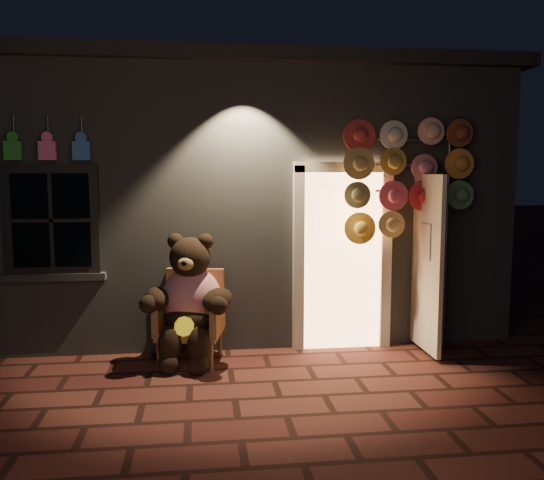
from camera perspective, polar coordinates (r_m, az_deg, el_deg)
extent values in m
plane|color=#572921|center=(5.47, -3.69, -15.49)|extent=(60.00, 60.00, 0.00)
cube|color=slate|center=(9.08, -5.28, 4.00)|extent=(7.00, 5.00, 3.30)
cube|color=black|center=(9.16, -5.40, 14.87)|extent=(7.30, 5.30, 0.16)
cube|color=black|center=(6.74, -20.92, 1.85)|extent=(1.00, 0.10, 1.20)
cube|color=black|center=(6.71, -20.98, 1.83)|extent=(0.82, 0.06, 1.02)
cube|color=slate|center=(6.81, -20.70, -3.44)|extent=(1.10, 0.14, 0.08)
cube|color=#FFB772|center=(6.82, 6.89, -1.94)|extent=(0.92, 0.10, 2.10)
cube|color=beige|center=(6.67, 2.64, -2.08)|extent=(0.12, 0.12, 2.20)
cube|color=beige|center=(6.93, 11.15, -1.89)|extent=(0.12, 0.12, 2.20)
cube|color=beige|center=(6.71, 7.10, 7.17)|extent=(1.16, 0.12, 0.12)
cube|color=beige|center=(6.74, 15.13, -2.22)|extent=(0.05, 0.80, 2.00)
cube|color=green|center=(6.74, -24.27, 8.09)|extent=(0.18, 0.07, 0.20)
cylinder|color=#59595E|center=(6.81, -24.22, 10.18)|extent=(0.02, 0.02, 0.25)
cube|color=pink|center=(6.65, -21.35, 8.25)|extent=(0.18, 0.07, 0.20)
cylinder|color=#59595E|center=(6.72, -21.32, 10.36)|extent=(0.02, 0.02, 0.25)
cube|color=#3167AC|center=(6.57, -18.36, 8.39)|extent=(0.18, 0.07, 0.20)
cylinder|color=#59595E|center=(6.64, -18.34, 10.53)|extent=(0.02, 0.02, 0.25)
cube|color=olive|center=(6.41, -8.10, -8.97)|extent=(0.76, 0.73, 0.09)
cube|color=olive|center=(6.59, -7.60, -5.61)|extent=(0.65, 0.21, 0.65)
cube|color=olive|center=(6.42, -10.85, -7.28)|extent=(0.19, 0.56, 0.37)
cube|color=olive|center=(6.28, -5.41, -7.50)|extent=(0.19, 0.56, 0.37)
cylinder|color=olive|center=(6.29, -11.14, -11.18)|extent=(0.05, 0.05, 0.30)
cylinder|color=olive|center=(6.16, -6.05, -11.47)|extent=(0.05, 0.05, 0.30)
cylinder|color=olive|center=(6.77, -9.90, -9.87)|extent=(0.05, 0.05, 0.30)
cylinder|color=olive|center=(6.65, -5.18, -10.10)|extent=(0.05, 0.05, 0.30)
ellipsoid|color=red|center=(6.37, -7.96, -5.70)|extent=(0.75, 0.65, 0.69)
ellipsoid|color=black|center=(6.34, -8.09, -7.63)|extent=(0.62, 0.56, 0.32)
sphere|color=black|center=(6.24, -8.13, -1.73)|extent=(0.53, 0.53, 0.44)
sphere|color=black|center=(6.28, -9.54, -0.11)|extent=(0.17, 0.17, 0.17)
sphere|color=black|center=(6.21, -6.62, -0.14)|extent=(0.17, 0.17, 0.17)
ellipsoid|color=olive|center=(6.05, -8.55, -2.37)|extent=(0.19, 0.15, 0.14)
ellipsoid|color=black|center=(6.24, -11.34, -5.74)|extent=(0.31, 0.48, 0.25)
ellipsoid|color=black|center=(6.09, -5.40, -5.95)|extent=(0.45, 0.51, 0.25)
ellipsoid|color=black|center=(6.17, -10.08, -10.30)|extent=(0.25, 0.25, 0.43)
ellipsoid|color=black|center=(6.10, -7.24, -10.45)|extent=(0.25, 0.25, 0.43)
sphere|color=black|center=(6.17, -10.19, -11.99)|extent=(0.23, 0.23, 0.23)
sphere|color=black|center=(6.10, -7.33, -12.16)|extent=(0.23, 0.23, 0.23)
cylinder|color=yellow|center=(6.07, -8.71, -8.46)|extent=(0.22, 0.13, 0.20)
cylinder|color=#59595E|center=(7.10, 16.91, 0.36)|extent=(0.04, 0.04, 2.64)
cylinder|color=#59595E|center=(6.94, 15.04, 9.59)|extent=(1.17, 0.03, 0.03)
cylinder|color=#59595E|center=(6.93, 14.97, 7.17)|extent=(1.17, 0.03, 0.03)
cylinder|color=#59595E|center=(6.93, 14.90, 4.74)|extent=(1.17, 0.03, 0.03)
cylinder|color=#CC3C37|center=(6.62, 8.73, 10.31)|extent=(0.33, 0.11, 0.34)
cylinder|color=#EDE1C5|center=(6.71, 12.07, 10.20)|extent=(0.33, 0.11, 0.34)
cylinder|color=#FFB7A5|center=(6.82, 15.31, 10.05)|extent=(0.33, 0.11, 0.34)
cylinder|color=brown|center=(7.03, 18.11, 9.85)|extent=(0.33, 0.11, 0.34)
cylinder|color=tan|center=(6.58, 8.75, 7.35)|extent=(0.33, 0.11, 0.34)
cylinder|color=gold|center=(6.67, 12.08, 7.28)|extent=(0.33, 0.11, 0.34)
cylinder|color=pink|center=(6.86, 15.03, 7.17)|extent=(0.33, 0.11, 0.34)
cylinder|color=#FE9A37|center=(6.99, 18.12, 7.06)|extent=(0.33, 0.11, 0.34)
cylinder|color=tan|center=(6.56, 8.77, 4.36)|extent=(0.33, 0.11, 0.34)
cylinder|color=#E55672|center=(6.73, 11.84, 4.36)|extent=(0.33, 0.11, 0.34)
cylinder|color=red|center=(6.84, 15.04, 4.31)|extent=(0.33, 0.11, 0.34)
cylinder|color=#58955E|center=(6.97, 18.12, 4.24)|extent=(0.33, 0.11, 0.34)
cylinder|color=yellow|center=(6.64, 8.57, 1.43)|extent=(0.33, 0.11, 0.34)
cylinder|color=#F0CB74|center=(6.72, 11.86, 1.43)|extent=(0.33, 0.11, 0.34)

